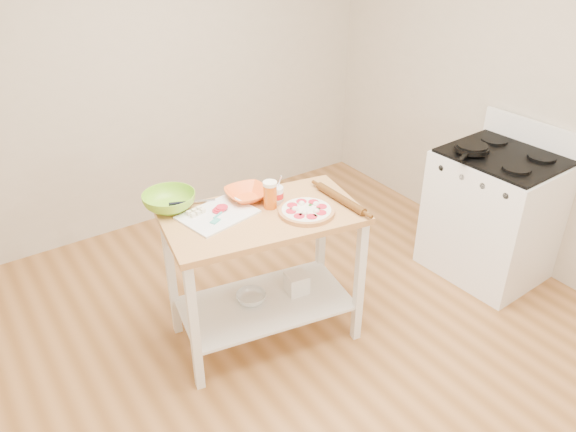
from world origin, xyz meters
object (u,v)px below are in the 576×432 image
at_px(shelf_bin, 297,283).
at_px(gas_stove, 492,214).
at_px(prep_island, 264,251).
at_px(green_bowl, 169,201).
at_px(spatula, 217,217).
at_px(beer_pint, 270,195).
at_px(cutting_board, 217,214).
at_px(shelf_glass_bowl, 251,298).
at_px(skillet, 471,149).
at_px(knife, 186,203).
at_px(orange_bowl, 247,194).
at_px(pizza, 306,211).
at_px(rolling_pin, 341,199).
at_px(yogurt_tub, 276,195).

bearing_deg(shelf_bin, gas_stove, -10.57).
distance_m(prep_island, green_bowl, 0.62).
xyz_separation_m(spatula, beer_pint, (0.32, -0.05, 0.07)).
bearing_deg(cutting_board, shelf_glass_bowl, -37.99).
relative_size(cutting_board, shelf_glass_bowl, 2.38).
relative_size(spatula, beer_pint, 0.81).
relative_size(skillet, knife, 1.36).
bearing_deg(prep_island, knife, 133.45).
bearing_deg(shelf_glass_bowl, orange_bowl, 59.71).
distance_m(shelf_glass_bowl, shelf_bin, 0.31).
bearing_deg(gas_stove, beer_pint, 165.28).
bearing_deg(beer_pint, shelf_bin, -22.36).
distance_m(pizza, orange_bowl, 0.39).
bearing_deg(beer_pint, cutting_board, 163.27).
distance_m(green_bowl, beer_pint, 0.58).
distance_m(prep_island, pizza, 0.37).
relative_size(spatula, rolling_pin, 0.33).
distance_m(knife, shelf_bin, 0.88).
relative_size(prep_island, rolling_pin, 2.98).
distance_m(beer_pint, shelf_bin, 0.68).
bearing_deg(shelf_glass_bowl, yogurt_tub, 4.89).
distance_m(orange_bowl, shelf_bin, 0.68).
xyz_separation_m(prep_island, skillet, (1.58, -0.16, 0.33)).
relative_size(green_bowl, shelf_bin, 2.34).
relative_size(pizza, yogurt_tub, 1.82).
bearing_deg(shelf_glass_bowl, cutting_board, 153.35).
relative_size(spatula, yogurt_tub, 0.75).
relative_size(skillet, shelf_glass_bowl, 1.88).
xyz_separation_m(yogurt_tub, rolling_pin, (0.31, -0.21, -0.03)).
bearing_deg(orange_bowl, pizza, -60.45).
relative_size(green_bowl, beer_pint, 1.86).
relative_size(cutting_board, orange_bowl, 1.77).
distance_m(rolling_pin, shelf_bin, 0.65).
xyz_separation_m(prep_island, pizza, (0.21, -0.13, 0.27)).
distance_m(pizza, beer_pint, 0.23).
bearing_deg(orange_bowl, beer_pint, -70.29).
height_order(yogurt_tub, shelf_bin, yogurt_tub).
bearing_deg(knife, beer_pint, -14.31).
bearing_deg(spatula, pizza, -52.13).
height_order(yogurt_tub, shelf_glass_bowl, yogurt_tub).
bearing_deg(knife, spatula, -51.18).
distance_m(gas_stove, spatula, 2.08).
bearing_deg(orange_bowl, spatula, -156.23).
relative_size(beer_pint, rolling_pin, 0.40).
xyz_separation_m(gas_stove, skillet, (-0.17, 0.15, 0.50)).
xyz_separation_m(gas_stove, pizza, (-1.54, 0.17, 0.44)).
xyz_separation_m(prep_island, shelf_bin, (0.23, -0.02, -0.32)).
bearing_deg(cutting_board, skillet, -20.42).
xyz_separation_m(skillet, knife, (-1.90, 0.49, -0.06)).
distance_m(spatula, shelf_bin, 0.76).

